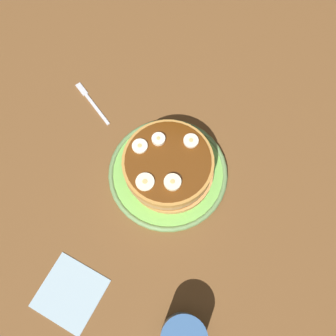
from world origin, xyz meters
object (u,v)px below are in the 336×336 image
banana_slice_3 (158,139)px  napkin (70,293)px  plate (168,173)px  banana_slice_2 (173,182)px  banana_slice_1 (145,182)px  fork (91,101)px  banana_slice_0 (191,141)px  pancake_stack (169,167)px  banana_slice_4 (140,146)px

banana_slice_3 → napkin: size_ratio=0.24×
plate → banana_slice_2: bearing=27.8°
banana_slice_1 → fork: size_ratio=0.31×
banana_slice_0 → banana_slice_2: 9.04cm
banana_slice_3 → banana_slice_2: bearing=34.2°
banana_slice_2 → fork: 29.69cm
banana_slice_1 → fork: bearing=-131.5°
banana_slice_2 → pancake_stack: bearing=-153.5°
plate → pancake_stack: pancake_stack is taller
pancake_stack → banana_slice_4: size_ratio=6.10×
banana_slice_1 → banana_slice_4: same height
plate → banana_slice_3: 8.64cm
banana_slice_1 → plate: bearing=153.0°
napkin → banana_slice_1: bearing=161.0°
banana_slice_3 → fork: (-8.11, -18.88, -8.06)cm
banana_slice_1 → napkin: (22.25, -7.65, -8.00)cm
banana_slice_0 → banana_slice_3: 6.18cm
plate → napkin: size_ratio=2.22×
banana_slice_2 → banana_slice_3: size_ratio=1.22×
banana_slice_2 → banana_slice_3: 9.02cm
napkin → banana_slice_3: bearing=166.6°
pancake_stack → napkin: (27.58, -10.49, -4.61)cm
pancake_stack → banana_slice_1: size_ratio=5.25×
banana_slice_2 → fork: bearing=-123.0°
banana_slice_1 → napkin: size_ratio=0.31×
banana_slice_3 → fork: size_ratio=0.24×
banana_slice_0 → banana_slice_2: (9.00, -0.91, 0.12)cm
banana_slice_2 → fork: size_ratio=0.29×
pancake_stack → banana_slice_2: (3.97, 1.98, 3.57)cm
pancake_stack → fork: size_ratio=1.64×
banana_slice_2 → plate: bearing=-152.2°
banana_slice_4 → fork: 20.65cm
banana_slice_3 → pancake_stack: bearing=41.6°
banana_slice_1 → banana_slice_2: bearing=105.8°
banana_slice_4 → napkin: (28.70, -4.44, -8.01)cm
plate → napkin: 29.50cm
pancake_stack → banana_slice_1: (5.33, -2.84, 3.38)cm
banana_slice_0 → fork: size_ratio=0.26×
banana_slice_3 → banana_slice_0: bearing=104.4°
pancake_stack → plate: bearing=-97.7°
pancake_stack → banana_slice_1: bearing=-28.0°
banana_slice_1 → banana_slice_0: bearing=151.0°
banana_slice_1 → napkin: 24.85cm
pancake_stack → banana_slice_3: banana_slice_3 is taller
plate → banana_slice_0: 9.30cm
banana_slice_4 → napkin: 30.12cm
plate → pancake_stack: bearing=82.3°
banana_slice_2 → banana_slice_0: bearing=174.2°
plate → banana_slice_4: 9.38cm
banana_slice_1 → napkin: banana_slice_1 is taller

